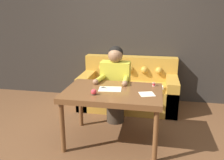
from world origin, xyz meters
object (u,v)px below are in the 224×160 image
dining_table (113,96)px  thread_spool (154,84)px  couch (129,90)px  person (115,84)px  pin_cushion (94,92)px  scissors (106,88)px

dining_table → thread_spool: (0.51, 0.29, 0.10)m
dining_table → couch: size_ratio=0.72×
person → pin_cushion: bearing=-99.2°
couch → thread_spool: couch is taller
person → thread_spool: person is taller
couch → pin_cushion: bearing=-99.7°
dining_table → person: person is taller
pin_cushion → couch: bearing=80.3°
thread_spool → pin_cushion: 0.87m
scissors → thread_spool: 0.66m
couch → scissors: bearing=-97.7°
dining_table → pin_cushion: pin_cushion is taller
couch → thread_spool: 1.19m
couch → person: (-0.13, -0.70, 0.33)m
dining_table → couch: 1.34m
person → pin_cushion: 0.82m
thread_spool → dining_table: bearing=-150.9°
scissors → thread_spool: size_ratio=4.83×
dining_table → person: bearing=96.9°
dining_table → thread_spool: bearing=29.1°
couch → thread_spool: size_ratio=38.50×
person → scissors: size_ratio=5.61×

